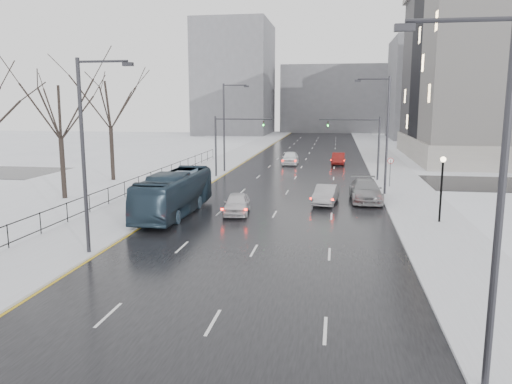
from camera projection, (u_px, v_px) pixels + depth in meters
The scene contains 25 objects.
road at pixel (303, 165), 63.59m from camera, with size 16.00×150.00×0.04m, color black.
cross_road at pixel (295, 179), 51.93m from camera, with size 130.00×10.00×0.04m, color black.
sidewalk_left at pixel (222, 163), 65.23m from camera, with size 5.00×150.00×0.16m, color silver.
sidewalk_right at pixel (387, 166), 61.93m from camera, with size 5.00×150.00×0.16m, color silver.
park_strip at pixel (153, 162), 66.72m from camera, with size 14.00×150.00×0.12m, color white.
tree_park_d at pixel (65, 199), 41.11m from camera, with size 8.75×8.75×12.50m, color black, non-canonical shape.
tree_park_e at pixel (113, 181), 50.90m from camera, with size 9.45×9.45×13.50m, color black, non-canonical shape.
iron_fence at pixel (96, 199), 36.31m from camera, with size 0.06×70.00×1.30m.
streetlight_r_near at pixel (492, 190), 12.73m from camera, with size 2.95×0.25×10.00m.
streetlight_r_mid at pixel (385, 130), 41.89m from camera, with size 2.95×0.25×10.00m.
streetlight_l_near at pixel (87, 147), 25.01m from camera, with size 2.95×0.25×10.00m.
streetlight_l_far at pixel (226, 123), 56.12m from camera, with size 2.95×0.25×10.00m.
lamppost_r_mid at pixel (442, 180), 32.19m from camera, with size 0.36×0.36×4.28m.
mast_signal_right at pixel (368, 141), 50.06m from camera, with size 6.10×0.33×6.50m.
mast_signal_left at pixel (226, 139), 52.36m from camera, with size 6.10×0.33×6.50m.
no_uturn_sign at pixel (390, 164), 46.19m from camera, with size 0.60×0.06×2.70m.
bldg_far_right at pixel (446, 89), 110.73m from camera, with size 24.00×20.00×22.00m, color slate.
bldg_far_left at pixel (235, 79), 127.78m from camera, with size 18.00×22.00×28.00m, color slate.
bldg_far_center at pixel (337, 99), 139.15m from camera, with size 30.00×18.00×18.00m, color slate.
bus at pixel (175, 193), 35.19m from camera, with size 2.54×10.84×3.02m, color #243646.
sedan_center_near at pixel (237, 204), 35.48m from camera, with size 1.73×4.31×1.47m, color silver.
sedan_right_near at pixel (326, 194), 38.99m from camera, with size 1.57×4.50×1.48m, color gray.
sedan_right_far at pixel (366, 190), 40.08m from camera, with size 2.41×5.94×1.72m, color gray.
sedan_center_far at pixel (290, 158), 64.20m from camera, with size 2.01×5.01×1.71m, color white.
sedan_right_distant at pixel (338, 159), 64.38m from camera, with size 1.58×4.53×1.49m, color maroon.
Camera 1 is at (4.21, -3.34, 7.79)m, focal length 35.00 mm.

